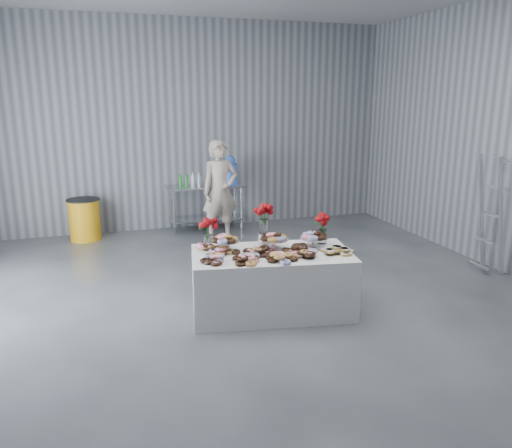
{
  "coord_description": "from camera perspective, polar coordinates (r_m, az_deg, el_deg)",
  "views": [
    {
      "loc": [
        -1.66,
        -5.28,
        2.56
      ],
      "look_at": [
        0.13,
        0.47,
        1.02
      ],
      "focal_mm": 35.0,
      "sensor_mm": 36.0,
      "label": 1
    }
  ],
  "objects": [
    {
      "name": "trash_barrel",
      "position": [
        9.63,
        -19.0,
        0.5
      ],
      "size": [
        0.59,
        0.59,
        0.76
      ],
      "rotation": [
        0.0,
        0.0,
        -0.0
      ],
      "color": "orange",
      "rests_on": "ground"
    },
    {
      "name": "cake_stand_mid",
      "position": [
        6.08,
        2.07,
        -1.59
      ],
      "size": [
        0.36,
        0.36,
        0.17
      ],
      "color": "silver",
      "rests_on": "display_table"
    },
    {
      "name": "drink_bottles",
      "position": [
        9.53,
        -7.59,
        5.03
      ],
      "size": [
        0.54,
        0.08,
        0.27
      ],
      "primitive_type": null,
      "color": "#268C33",
      "rests_on": "prep_table"
    },
    {
      "name": "donut_mounds",
      "position": [
        5.92,
        2.0,
        -3.02
      ],
      "size": [
        1.91,
        1.08,
        0.09
      ],
      "primitive_type": null,
      "rotation": [
        0.0,
        0.0,
        -0.16
      ],
      "color": "#BD7F45",
      "rests_on": "display_table"
    },
    {
      "name": "danish_pile",
      "position": [
        5.99,
        9.18,
        -2.88
      ],
      "size": [
        0.48,
        0.48,
        0.11
      ],
      "primitive_type": null,
      "color": "silver",
      "rests_on": "display_table"
    },
    {
      "name": "bouquet_left",
      "position": [
        6.06,
        -5.56,
        -0.2
      ],
      "size": [
        0.26,
        0.26,
        0.42
      ],
      "color": "white",
      "rests_on": "display_table"
    },
    {
      "name": "person",
      "position": [
        8.98,
        -4.12,
        3.75
      ],
      "size": [
        0.72,
        0.52,
        1.83
      ],
      "primitive_type": "imported",
      "rotation": [
        0.0,
        0.0,
        0.13
      ],
      "color": "#CC8C93",
      "rests_on": "ground"
    },
    {
      "name": "prep_table",
      "position": [
        9.76,
        -5.76,
        2.82
      ],
      "size": [
        1.5,
        0.6,
        0.9
      ],
      "color": "silver",
      "rests_on": "ground"
    },
    {
      "name": "bouquet_right",
      "position": [
        6.33,
        7.65,
        0.38
      ],
      "size": [
        0.26,
        0.26,
        0.42
      ],
      "color": "white",
      "rests_on": "display_table"
    },
    {
      "name": "display_table",
      "position": [
        6.1,
        1.81,
        -6.65
      ],
      "size": [
        2.04,
        1.29,
        0.75
      ],
      "primitive_type": "cube",
      "rotation": [
        0.0,
        0.0,
        -0.16
      ],
      "color": "silver",
      "rests_on": "ground"
    },
    {
      "name": "cake_stand_right",
      "position": [
        6.19,
        6.63,
        -1.4
      ],
      "size": [
        0.36,
        0.36,
        0.17
      ],
      "color": "silver",
      "rests_on": "display_table"
    },
    {
      "name": "bouquet_center",
      "position": [
        6.2,
        0.86,
        1.0
      ],
      "size": [
        0.26,
        0.26,
        0.57
      ],
      "color": "silver",
      "rests_on": "display_table"
    },
    {
      "name": "water_jug",
      "position": [
        9.78,
        -2.95,
        6.05
      ],
      "size": [
        0.28,
        0.28,
        0.55
      ],
      "color": "#4274E2",
      "rests_on": "prep_table"
    },
    {
      "name": "room_walls",
      "position": [
        5.52,
        -2.87,
        15.15
      ],
      "size": [
        8.04,
        9.04,
        4.02
      ],
      "color": "gray",
      "rests_on": "ground"
    },
    {
      "name": "stepladder",
      "position": [
        8.08,
        25.26,
        1.01
      ],
      "size": [
        0.51,
        0.45,
        1.79
      ],
      "primitive_type": null,
      "rotation": [
        0.0,
        -0.16,
        0.0
      ],
      "color": "silver",
      "rests_on": "ground"
    },
    {
      "name": "ground",
      "position": [
        6.1,
        0.14,
        -10.48
      ],
      "size": [
        9.0,
        9.0,
        0.0
      ],
      "primitive_type": "plane",
      "color": "#35383D",
      "rests_on": "ground"
    },
    {
      "name": "cake_stand_left",
      "position": [
        6.01,
        -3.57,
        -1.81
      ],
      "size": [
        0.36,
        0.36,
        0.17
      ],
      "color": "silver",
      "rests_on": "display_table"
    }
  ]
}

